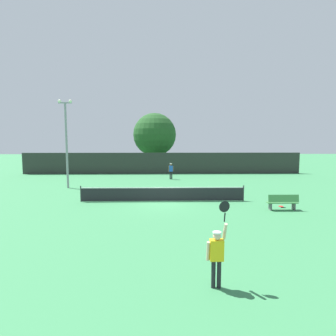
# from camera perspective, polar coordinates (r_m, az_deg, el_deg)

# --- Properties ---
(ground_plane) EXTENTS (120.00, 120.00, 0.00)m
(ground_plane) POSITION_cam_1_polar(r_m,az_deg,el_deg) (19.05, -1.10, -6.79)
(ground_plane) COLOR #387F4C
(tennis_net) EXTENTS (11.07, 0.08, 1.07)m
(tennis_net) POSITION_cam_1_polar(r_m,az_deg,el_deg) (18.94, -1.10, -5.27)
(tennis_net) COLOR #232328
(tennis_net) RESTS_ON ground
(perimeter_fence) EXTENTS (33.59, 0.12, 2.56)m
(perimeter_fence) POSITION_cam_1_polar(r_m,az_deg,el_deg) (33.88, -1.17, 0.98)
(perimeter_fence) COLOR #2D332D
(perimeter_fence) RESTS_ON ground
(player_serving) EXTENTS (0.67, 0.39, 2.47)m
(player_serving) POSITION_cam_1_polar(r_m,az_deg,el_deg) (8.26, 9.95, -16.28)
(player_serving) COLOR yellow
(player_serving) RESTS_ON ground
(player_receiving) EXTENTS (0.57, 0.24, 1.66)m
(player_receiving) POSITION_cam_1_polar(r_m,az_deg,el_deg) (29.16, 0.61, -0.33)
(player_receiving) COLOR blue
(player_receiving) RESTS_ON ground
(tennis_ball) EXTENTS (0.07, 0.07, 0.07)m
(tennis_ball) POSITION_cam_1_polar(r_m,az_deg,el_deg) (19.97, -0.78, -6.09)
(tennis_ball) COLOR #CCE033
(tennis_ball) RESTS_ON ground
(spare_racket) EXTENTS (0.28, 0.52, 0.04)m
(spare_racket) POSITION_cam_1_polar(r_m,az_deg,el_deg) (18.89, 22.09, -7.27)
(spare_racket) COLOR black
(spare_racket) RESTS_ON ground
(courtside_bench) EXTENTS (1.80, 0.44, 0.95)m
(courtside_bench) POSITION_cam_1_polar(r_m,az_deg,el_deg) (17.93, 22.32, -6.47)
(courtside_bench) COLOR #478C4C
(courtside_bench) RESTS_ON ground
(light_pole) EXTENTS (1.18, 0.28, 7.48)m
(light_pole) POSITION_cam_1_polar(r_m,az_deg,el_deg) (25.30, -20.03, 5.80)
(light_pole) COLOR gray
(light_pole) RESTS_ON ground
(large_tree) EXTENTS (5.93, 5.93, 7.77)m
(large_tree) POSITION_cam_1_polar(r_m,az_deg,el_deg) (39.00, -2.74, 6.80)
(large_tree) COLOR brown
(large_tree) RESTS_ON ground
(parked_car_near) EXTENTS (2.39, 4.40, 1.69)m
(parked_car_near) POSITION_cam_1_polar(r_m,az_deg,el_deg) (42.15, -11.76, 1.14)
(parked_car_near) COLOR black
(parked_car_near) RESTS_ON ground
(parked_car_mid) EXTENTS (2.08, 4.28, 1.69)m
(parked_car_mid) POSITION_cam_1_polar(r_m,az_deg,el_deg) (40.41, -5.12, 1.04)
(parked_car_mid) COLOR white
(parked_car_mid) RESTS_ON ground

